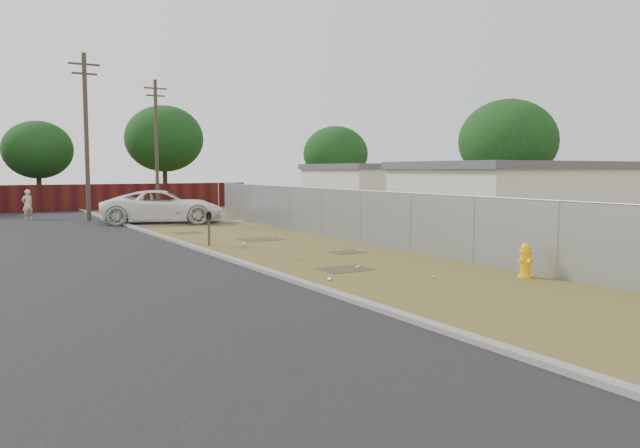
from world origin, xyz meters
TOP-DOWN VIEW (x-y plane):
  - ground at (0.00, 0.00)m, footprint 120.00×120.00m
  - street at (-6.76, 8.05)m, footprint 15.10×60.00m
  - chainlink_fence at (3.12, 1.03)m, footprint 0.10×27.06m
  - privacy_fence at (-6.00, 25.00)m, footprint 30.00×0.12m
  - utility_poles at (-3.67, 20.67)m, footprint 12.60×8.24m
  - houses at (9.70, 3.13)m, footprint 9.30×17.24m
  - horizon_trees at (0.84, 23.56)m, footprint 33.32×31.94m
  - fire_hydrant at (2.53, -8.48)m, footprint 0.43×0.43m
  - mailbox at (-2.16, 2.19)m, footprint 0.34×0.55m
  - pickup_truck at (-0.92, 12.43)m, footprint 6.80×4.73m
  - pedestrian at (-6.82, 18.40)m, footprint 0.73×0.62m
  - scattered_litter at (-0.30, -2.27)m, footprint 3.93×10.42m

SIDE VIEW (x-z plane):
  - ground at x=0.00m, z-range 0.00..0.00m
  - street at x=-6.76m, z-range -0.04..0.08m
  - scattered_litter at x=-0.30m, z-range 0.01..0.08m
  - fire_hydrant at x=2.53m, z-range -0.03..0.91m
  - chainlink_fence at x=3.12m, z-range -0.21..1.81m
  - pedestrian at x=-6.82m, z-range 0.00..1.69m
  - pickup_truck at x=-0.92m, z-range 0.00..1.72m
  - privacy_fence at x=-6.00m, z-range 0.00..1.80m
  - mailbox at x=-2.16m, z-range 0.37..1.63m
  - houses at x=9.70m, z-range 0.01..3.11m
  - horizon_trees at x=0.84m, z-range 0.74..8.52m
  - utility_poles at x=-3.67m, z-range 0.19..9.19m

